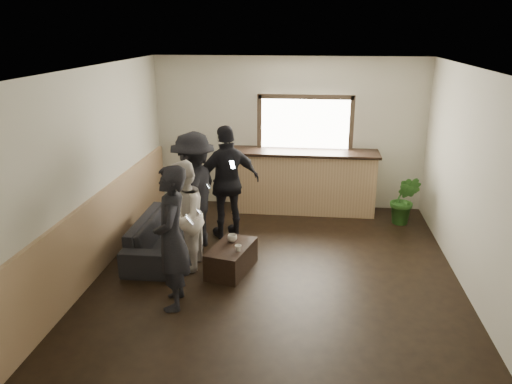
# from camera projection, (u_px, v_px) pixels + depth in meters

# --- Properties ---
(ground) EXTENTS (5.00, 6.00, 0.01)m
(ground) POSITION_uv_depth(u_px,v_px,m) (275.00, 277.00, 6.90)
(ground) COLOR black
(room_shell) EXTENTS (5.01, 6.01, 2.80)m
(room_shell) POSITION_uv_depth(u_px,v_px,m) (220.00, 173.00, 6.52)
(room_shell) COLOR silver
(room_shell) RESTS_ON ground
(bar_counter) EXTENTS (2.70, 0.68, 2.13)m
(bar_counter) POSITION_uv_depth(u_px,v_px,m) (303.00, 178.00, 9.21)
(bar_counter) COLOR tan
(bar_counter) RESTS_ON ground
(sofa) EXTENTS (0.76, 1.91, 0.56)m
(sofa) POSITION_uv_depth(u_px,v_px,m) (164.00, 235.00, 7.58)
(sofa) COLOR black
(sofa) RESTS_ON ground
(coffee_table) EXTENTS (0.66, 0.94, 0.38)m
(coffee_table) POSITION_uv_depth(u_px,v_px,m) (231.00, 258.00, 7.01)
(coffee_table) COLOR black
(coffee_table) RESTS_ON ground
(cup_a) EXTENTS (0.19, 0.19, 0.11)m
(cup_a) POSITION_uv_depth(u_px,v_px,m) (232.00, 238.00, 7.08)
(cup_a) COLOR silver
(cup_a) RESTS_ON coffee_table
(cup_b) EXTENTS (0.12, 0.12, 0.09)m
(cup_b) POSITION_uv_depth(u_px,v_px,m) (238.00, 248.00, 6.79)
(cup_b) COLOR silver
(cup_b) RESTS_ON coffee_table
(potted_plant) EXTENTS (0.59, 0.53, 0.89)m
(potted_plant) POSITION_uv_depth(u_px,v_px,m) (405.00, 200.00, 8.61)
(potted_plant) COLOR #2D6623
(potted_plant) RESTS_ON ground
(person_a) EXTENTS (0.53, 0.72, 1.79)m
(person_a) POSITION_uv_depth(u_px,v_px,m) (172.00, 238.00, 5.94)
(person_a) COLOR black
(person_a) RESTS_ON ground
(person_b) EXTENTS (0.61, 0.78, 1.59)m
(person_b) POSITION_uv_depth(u_px,v_px,m) (183.00, 217.00, 6.88)
(person_b) COLOR silver
(person_b) RESTS_ON ground
(person_c) EXTENTS (0.84, 1.27, 1.83)m
(person_c) POSITION_uv_depth(u_px,v_px,m) (194.00, 192.00, 7.52)
(person_c) COLOR black
(person_c) RESTS_ON ground
(person_d) EXTENTS (1.16, 0.94, 1.85)m
(person_d) POSITION_uv_depth(u_px,v_px,m) (228.00, 182.00, 7.97)
(person_d) COLOR black
(person_d) RESTS_ON ground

